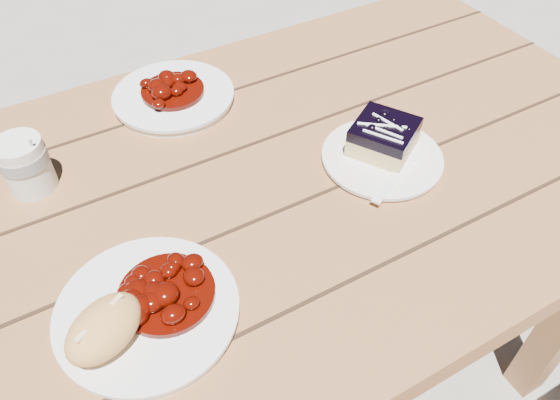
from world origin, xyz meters
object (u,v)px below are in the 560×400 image
picnic_table (107,308)px  bread_roll (104,328)px  blueberry_cake (384,136)px  coffee_cup (26,165)px  main_plate (148,312)px  second_plate (174,97)px  dessert_plate (382,158)px

picnic_table → bread_roll: (-0.01, -0.18, 0.20)m
picnic_table → blueberry_cake: bearing=-5.5°
picnic_table → coffee_cup: (-0.03, 0.16, 0.21)m
picnic_table → blueberry_cake: (0.50, -0.05, 0.20)m
main_plate → second_plate: bearing=64.2°
picnic_table → second_plate: 0.40m
picnic_table → dessert_plate: size_ratio=10.25×
picnic_table → coffee_cup: 0.26m
picnic_table → coffee_cup: size_ratio=22.10×
picnic_table → bread_roll: bread_roll is taller
dessert_plate → coffee_cup: 0.57m
blueberry_cake → bread_roll: bearing=162.6°
bread_roll → picnic_table: bearing=86.9°
bread_roll → main_plate: bearing=20.0°
main_plate → dessert_plate: size_ratio=1.18×
picnic_table → main_plate: (0.05, -0.16, 0.17)m
coffee_cup → main_plate: bearing=-76.5°
coffee_cup → bread_roll: bearing=-86.5°
picnic_table → dessert_plate: bearing=-7.4°
picnic_table → coffee_cup: bearing=100.8°
picnic_table → blueberry_cake: blueberry_cake is taller
second_plate → blueberry_cake: bearing=-51.5°
blueberry_cake → dessert_plate: bearing=-155.2°
bread_roll → second_plate: (0.26, 0.44, -0.04)m
coffee_cup → picnic_table: bearing=-79.2°
bread_roll → dessert_plate: size_ratio=0.54×
main_plate → coffee_cup: (-0.08, 0.32, 0.04)m
picnic_table → dessert_plate: 0.52m
bread_roll → dessert_plate: bread_roll is taller
main_plate → blueberry_cake: 0.47m
main_plate → bread_roll: size_ratio=2.19×
main_plate → bread_roll: (-0.05, -0.02, 0.04)m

